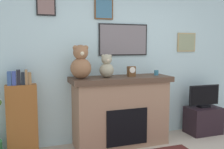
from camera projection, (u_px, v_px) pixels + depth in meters
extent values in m
cube|color=silver|center=(124.00, 61.00, 4.36)|extent=(5.20, 0.12, 2.60)
cube|color=black|center=(123.00, 40.00, 4.24)|extent=(0.85, 0.02, 0.52)
cube|color=slate|center=(124.00, 40.00, 4.23)|extent=(0.81, 0.00, 0.48)
cube|color=tan|center=(186.00, 42.00, 4.65)|extent=(0.37, 0.02, 0.34)
cube|color=gray|center=(187.00, 42.00, 4.64)|extent=(0.33, 0.00, 0.30)
cube|color=brown|center=(104.00, 9.00, 4.07)|extent=(0.31, 0.02, 0.32)
cube|color=teal|center=(104.00, 9.00, 4.06)|extent=(0.27, 0.00, 0.28)
cube|color=black|center=(46.00, 5.00, 3.77)|extent=(0.28, 0.02, 0.30)
cube|color=#846460|center=(46.00, 5.00, 3.76)|extent=(0.24, 0.00, 0.26)
cube|color=#977259|center=(120.00, 113.00, 4.08)|extent=(1.45, 0.54, 1.00)
cube|color=#4E382A|center=(121.00, 79.00, 4.02)|extent=(1.57, 0.60, 0.08)
cube|color=black|center=(127.00, 127.00, 3.84)|extent=(0.65, 0.02, 0.55)
cube|color=brown|center=(22.00, 120.00, 3.65)|extent=(0.42, 0.16, 1.03)
cube|color=#324E85|center=(9.00, 78.00, 3.53)|extent=(0.05, 0.13, 0.19)
cube|color=#354491|center=(14.00, 78.00, 3.55)|extent=(0.05, 0.13, 0.19)
cube|color=black|center=(18.00, 77.00, 3.57)|extent=(0.05, 0.13, 0.21)
cube|color=black|center=(23.00, 78.00, 3.59)|extent=(0.05, 0.13, 0.17)
cube|color=#9A6F46|center=(26.00, 77.00, 3.61)|extent=(0.03, 0.13, 0.21)
cube|color=olive|center=(30.00, 78.00, 3.62)|extent=(0.04, 0.13, 0.17)
cube|color=black|center=(203.00, 120.00, 4.61)|extent=(0.59, 0.40, 0.47)
cube|color=black|center=(204.00, 106.00, 4.58)|extent=(0.20, 0.14, 0.04)
cube|color=black|center=(204.00, 95.00, 4.56)|extent=(0.61, 0.03, 0.36)
cube|color=black|center=(205.00, 95.00, 4.55)|extent=(0.57, 0.00, 0.32)
cylinder|color=teal|center=(156.00, 73.00, 4.20)|extent=(0.07, 0.07, 0.08)
cube|color=brown|center=(131.00, 71.00, 4.04)|extent=(0.12, 0.08, 0.16)
cylinder|color=white|center=(133.00, 70.00, 4.00)|extent=(0.09, 0.01, 0.09)
sphere|color=#8F6242|center=(81.00, 68.00, 3.76)|extent=(0.31, 0.31, 0.31)
sphere|color=#8F6242|center=(81.00, 52.00, 3.74)|extent=(0.22, 0.22, 0.22)
sphere|color=#8F6242|center=(75.00, 48.00, 3.70)|extent=(0.08, 0.08, 0.08)
sphere|color=#8F6242|center=(86.00, 48.00, 3.76)|extent=(0.08, 0.08, 0.08)
sphere|color=beige|center=(82.00, 53.00, 3.66)|extent=(0.07, 0.07, 0.07)
sphere|color=#A39D82|center=(107.00, 70.00, 3.90)|extent=(0.22, 0.22, 0.22)
sphere|color=#A39D82|center=(107.00, 59.00, 3.88)|extent=(0.16, 0.16, 0.16)
sphere|color=#A39D82|center=(103.00, 56.00, 3.86)|extent=(0.06, 0.06, 0.06)
sphere|color=#A39D82|center=(110.00, 56.00, 3.90)|extent=(0.06, 0.06, 0.06)
sphere|color=beige|center=(108.00, 60.00, 3.82)|extent=(0.05, 0.05, 0.05)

